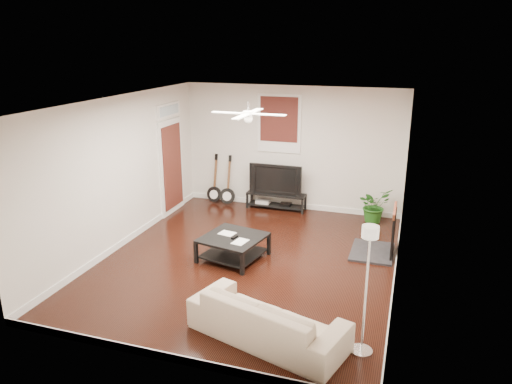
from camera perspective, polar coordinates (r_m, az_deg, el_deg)
room at (r=8.19m, az=-0.87°, el=0.87°), size 5.01×6.01×2.81m
brick_accent at (r=8.74m, az=16.98°, el=1.16°), size 0.02×2.20×2.80m
fireplace at (r=9.04m, az=14.63°, el=-4.39°), size 0.80×1.10×0.92m
window_back at (r=10.92m, az=2.72°, el=8.02°), size 1.00×0.06×1.30m
door_left at (r=10.87m, az=-9.93°, el=3.97°), size 0.08×1.00×2.50m
tv_stand at (r=11.17m, az=2.39°, el=-1.08°), size 1.35×0.36×0.38m
tv at (r=11.03m, az=2.45°, el=1.62°), size 1.21×0.16×0.70m
coffee_table at (r=8.68m, az=-2.71°, el=-6.54°), size 1.18×1.18×0.42m
sofa at (r=6.46m, az=1.35°, el=-14.64°), size 2.23×1.39×0.61m
floor_lamp at (r=6.09m, az=12.80°, el=-11.33°), size 0.35×0.35×1.70m
potted_plant at (r=10.62m, az=13.71°, el=-1.53°), size 0.88×0.89×0.75m
guitar_left at (r=11.51m, az=-4.99°, el=1.54°), size 0.38×0.28×1.18m
guitar_right at (r=11.36m, az=-3.42°, el=1.35°), size 0.38×0.27×1.18m
ceiling_fan at (r=7.93m, az=-0.91°, el=9.21°), size 1.24×1.24×0.32m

